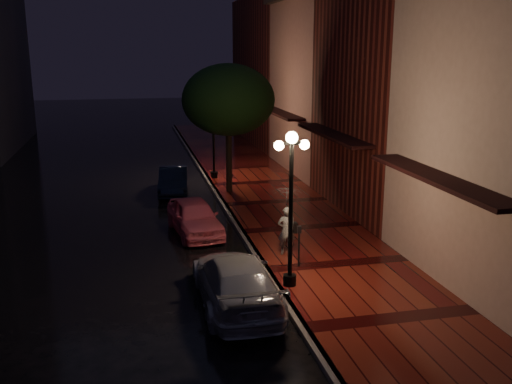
{
  "coord_description": "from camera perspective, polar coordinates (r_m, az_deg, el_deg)",
  "views": [
    {
      "loc": [
        -3.82,
        -19.23,
        6.57
      ],
      "look_at": [
        0.68,
        0.73,
        1.4
      ],
      "focal_mm": 40.0,
      "sensor_mm": 36.0,
      "label": 1
    }
  ],
  "objects": [
    {
      "name": "streetlamp_far",
      "position": [
        28.81,
        -4.28,
        6.22
      ],
      "size": [
        0.96,
        0.36,
        4.31
      ],
      "color": "black",
      "rests_on": "sidewalk"
    },
    {
      "name": "streetlamp_near",
      "position": [
        15.35,
        3.51,
        -0.83
      ],
      "size": [
        0.96,
        0.36,
        4.31
      ],
      "color": "black",
      "rests_on": "sidewalk"
    },
    {
      "name": "silver_car",
      "position": [
        15.02,
        -2.01,
        -8.88
      ],
      "size": [
        1.96,
        4.75,
        1.37
      ],
      "primitive_type": "imported",
      "rotation": [
        0.0,
        0.0,
        3.13
      ],
      "color": "#9D9DA4",
      "rests_on": "ground"
    },
    {
      "name": "street_tree",
      "position": [
        25.71,
        -2.76,
        8.97
      ],
      "size": [
        4.16,
        4.16,
        5.8
      ],
      "color": "black",
      "rests_on": "sidewalk"
    },
    {
      "name": "navy_car",
      "position": [
        26.71,
        -8.24,
        1.13
      ],
      "size": [
        1.69,
        3.81,
        1.22
      ],
      "primitive_type": "imported",
      "rotation": [
        0.0,
        0.0,
        -0.11
      ],
      "color": "black",
      "rests_on": "ground"
    },
    {
      "name": "curb",
      "position": [
        20.65,
        -1.39,
        -4.15
      ],
      "size": [
        0.25,
        60.0,
        0.15
      ],
      "primitive_type": "cube",
      "color": "#595451",
      "rests_on": "ground"
    },
    {
      "name": "storefront_extra",
      "position": [
        40.72,
        2.78,
        11.95
      ],
      "size": [
        5.0,
        12.0,
        10.0
      ],
      "primitive_type": "cube",
      "color": "#511914",
      "rests_on": "ground"
    },
    {
      "name": "parking_meter",
      "position": [
        17.2,
        4.32,
        -5.02
      ],
      "size": [
        0.13,
        0.1,
        1.28
      ],
      "rotation": [
        0.0,
        0.0,
        -0.12
      ],
      "color": "black",
      "rests_on": "sidewalk"
    },
    {
      "name": "pink_car",
      "position": [
        20.77,
        -6.16,
        -2.48
      ],
      "size": [
        1.98,
        3.93,
        1.29
      ],
      "primitive_type": "imported",
      "rotation": [
        0.0,
        0.0,
        0.13
      ],
      "color": "#E35D73",
      "rests_on": "ground"
    },
    {
      "name": "ground",
      "position": [
        20.67,
        -1.39,
        -4.35
      ],
      "size": [
        120.0,
        120.0,
        0.0
      ],
      "primitive_type": "plane",
      "color": "black",
      "rests_on": "ground"
    },
    {
      "name": "woman_with_umbrella",
      "position": [
        17.98,
        3.12,
        -1.85
      ],
      "size": [
        0.92,
        0.94,
        2.21
      ],
      "rotation": [
        0.0,
        0.0,
        2.94
      ],
      "color": "silver",
      "rests_on": "sidewalk"
    },
    {
      "name": "storefront_far",
      "position": [
        31.24,
        7.72,
        10.25
      ],
      "size": [
        5.0,
        8.0,
        9.0
      ],
      "primitive_type": "cube",
      "color": "#8C5951",
      "rests_on": "ground"
    },
    {
      "name": "storefront_mid",
      "position": [
        23.85,
        14.57,
        11.16
      ],
      "size": [
        5.0,
        8.0,
        11.0
      ],
      "primitive_type": "cube",
      "color": "#511914",
      "rests_on": "ground"
    },
    {
      "name": "sidewalk",
      "position": [
        21.18,
        4.6,
        -3.72
      ],
      "size": [
        4.5,
        60.0,
        0.15
      ],
      "primitive_type": "cube",
      "color": "#420C0B",
      "rests_on": "ground"
    }
  ]
}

